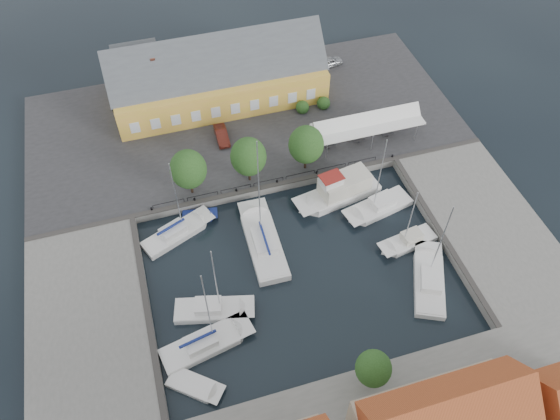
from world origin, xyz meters
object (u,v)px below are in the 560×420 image
tent_canopy (368,124)px  west_boat_a (177,234)px  center_sailboat (263,243)px  launch_sw (195,386)px  east_boat_a (379,207)px  east_boat_b (408,242)px  car_red (222,135)px  east_boat_c (429,282)px  west_boat_d (205,344)px  launch_nw (199,217)px  trawler (340,191)px  west_boat_c (212,310)px  warehouse (214,77)px  car_silver (329,62)px

tent_canopy → west_boat_a: west_boat_a is taller
tent_canopy → center_sailboat: size_ratio=0.92×
center_sailboat → launch_sw: (-10.42, -13.77, -0.27)m
east_boat_a → east_boat_b: bearing=-78.7°
car_red → center_sailboat: 17.12m
east_boat_c → west_boat_d: size_ratio=0.97×
tent_canopy → launch_nw: bearing=-166.2°
trawler → launch_nw: trawler is taller
west_boat_a → west_boat_c: west_boat_a is taller
warehouse → tent_canopy: size_ratio=2.04×
east_boat_b → west_boat_a: (-24.45, 8.51, 0.01)m
center_sailboat → trawler: (10.60, 4.24, 0.65)m
east_boat_b → trawler: bearing=119.4°
east_boat_a → launch_sw: size_ratio=2.21×
east_boat_c → launch_sw: size_ratio=2.19×
east_boat_c → launch_nw: 26.55m
trawler → tent_canopy: bearing=49.8°
east_boat_c → west_boat_c: bearing=172.0°
east_boat_b → west_boat_a: size_ratio=0.82×
east_boat_b → launch_nw: (-21.52, 10.39, -0.17)m
east_boat_b → west_boat_a: bearing=160.8°
warehouse → tent_canopy: bearing=-39.9°
east_boat_b → launch_nw: size_ratio=2.21×
east_boat_c → launch_sw: east_boat_c is taller
east_boat_b → west_boat_a: west_boat_a is taller
west_boat_a → launch_sw: (-1.44, -17.87, -0.18)m
warehouse → center_sailboat: 25.80m
west_boat_a → trawler: bearing=0.4°
tent_canopy → east_boat_b: 16.45m
west_boat_d → tent_canopy: bearing=40.3°
east_boat_c → trawler: bearing=108.6°
center_sailboat → launch_nw: 8.51m
center_sailboat → east_boat_a: 14.40m
east_boat_c → west_boat_d: west_boat_d is taller
car_red → west_boat_c: 24.54m
east_boat_c → launch_sw: 26.05m
tent_canopy → west_boat_d: west_boat_d is taller
launch_sw → center_sailboat: bearing=52.9°
east_boat_a → launch_sw: (-24.77, -14.96, -0.17)m
tent_canopy → east_boat_b: east_boat_b is taller
west_boat_c → launch_nw: bearing=84.8°
center_sailboat → west_boat_c: center_sailboat is taller
east_boat_c → warehouse: bearing=113.2°
car_silver → launch_sw: bearing=135.5°
car_red → launch_nw: bearing=-114.7°
car_silver → launch_nw: bearing=122.2°
warehouse → trawler: (10.35, -21.24, -3.41)m
trawler → east_boat_c: bearing=-71.4°
warehouse → tent_canopy: warehouse is taller
car_silver → car_red: bearing=110.0°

